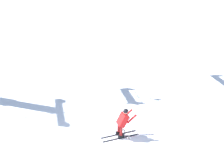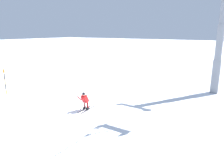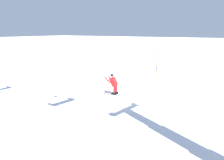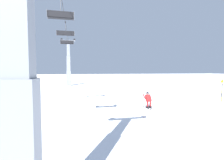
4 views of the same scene
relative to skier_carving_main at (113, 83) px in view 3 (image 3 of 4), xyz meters
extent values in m
plane|color=white|center=(-1.24, -0.91, -0.79)|extent=(260.00, 260.00, 0.00)
cube|color=black|center=(-0.15, 0.13, -0.79)|extent=(1.72, 0.25, 0.01)
cube|color=black|center=(-0.15, 0.13, -0.70)|extent=(0.29, 0.14, 0.16)
cylinder|color=maroon|center=(-0.15, 0.13, -0.31)|extent=(0.13, 0.13, 0.62)
cube|color=black|center=(-0.12, -0.15, -0.79)|extent=(1.72, 0.25, 0.01)
cube|color=black|center=(-0.12, -0.15, -0.70)|extent=(0.29, 0.14, 0.16)
cylinder|color=maroon|center=(-0.12, -0.15, -0.31)|extent=(0.13, 0.13, 0.62)
cube|color=red|center=(-0.01, 0.00, 0.09)|extent=(0.53, 0.46, 0.63)
sphere|color=beige|center=(0.12, 0.01, 0.47)|extent=(0.21, 0.21, 0.21)
sphere|color=black|center=(0.12, 0.01, 0.50)|extent=(0.22, 0.22, 0.22)
cylinder|color=red|center=(0.30, 0.26, 0.20)|extent=(0.47, 0.13, 0.41)
cylinder|color=gray|center=(0.33, 0.31, -0.37)|extent=(0.45, 0.18, 1.06)
cylinder|color=black|center=(0.15, 0.34, -0.74)|extent=(0.07, 0.07, 0.01)
cylinder|color=red|center=(0.35, -0.20, 0.20)|extent=(0.47, 0.13, 0.41)
cylinder|color=gray|center=(0.38, -0.24, -0.37)|extent=(0.47, 0.09, 1.06)
cylinder|color=black|center=(0.21, -0.30, -0.74)|extent=(0.07, 0.07, 0.01)
cylinder|color=orange|center=(0.90, -8.81, -0.55)|extent=(0.07, 0.07, 0.48)
cylinder|color=black|center=(0.90, -8.81, -0.08)|extent=(0.07, 0.07, 0.48)
cylinder|color=orange|center=(0.90, -8.81, 0.40)|extent=(0.07, 0.07, 0.48)
cylinder|color=black|center=(0.90, -8.81, 0.88)|extent=(0.07, 0.07, 0.48)
cylinder|color=orange|center=(0.90, -8.81, 1.36)|extent=(0.07, 0.07, 0.48)
cylinder|color=orange|center=(0.92, -8.81, 1.35)|extent=(0.01, 0.28, 0.28)
camera|label=1|loc=(-2.91, -9.33, 6.78)|focal=42.47mm
camera|label=2|loc=(11.11, 9.69, 4.95)|focal=33.51mm
camera|label=3|loc=(-10.40, 15.71, 3.60)|focal=45.43mm
camera|label=4|loc=(-13.26, 6.37, 2.52)|focal=26.53mm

